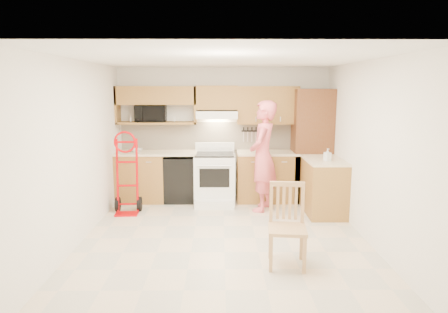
{
  "coord_description": "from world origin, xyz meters",
  "views": [
    {
      "loc": [
        -0.05,
        -5.46,
        2.14
      ],
      "look_at": [
        0.0,
        0.5,
        1.1
      ],
      "focal_mm": 32.17,
      "sensor_mm": 36.0,
      "label": 1
    }
  ],
  "objects_px": {
    "person": "(263,156)",
    "range": "(215,174)",
    "hand_truck": "(126,177)",
    "microwave": "(151,113)",
    "dining_chair": "(287,226)"
  },
  "relations": [
    {
      "from": "person",
      "to": "range",
      "type": "bearing_deg",
      "value": -97.73
    },
    {
      "from": "person",
      "to": "hand_truck",
      "type": "xyz_separation_m",
      "value": [
        -2.33,
        -0.17,
        -0.32
      ]
    },
    {
      "from": "range",
      "to": "hand_truck",
      "type": "xyz_separation_m",
      "value": [
        -1.49,
        -0.58,
        0.09
      ]
    },
    {
      "from": "microwave",
      "to": "range",
      "type": "bearing_deg",
      "value": -17.26
    },
    {
      "from": "range",
      "to": "person",
      "type": "xyz_separation_m",
      "value": [
        0.84,
        -0.41,
        0.41
      ]
    },
    {
      "from": "person",
      "to": "dining_chair",
      "type": "height_order",
      "value": "person"
    },
    {
      "from": "person",
      "to": "dining_chair",
      "type": "xyz_separation_m",
      "value": [
        0.07,
        -2.24,
        -0.46
      ]
    },
    {
      "from": "range",
      "to": "dining_chair",
      "type": "relative_size",
      "value": 1.1
    },
    {
      "from": "microwave",
      "to": "person",
      "type": "distance_m",
      "value": 2.27
    },
    {
      "from": "microwave",
      "to": "range",
      "type": "distance_m",
      "value": 1.66
    },
    {
      "from": "range",
      "to": "microwave",
      "type": "bearing_deg",
      "value": 164.7
    },
    {
      "from": "person",
      "to": "hand_truck",
      "type": "height_order",
      "value": "person"
    },
    {
      "from": "hand_truck",
      "to": "dining_chair",
      "type": "relative_size",
      "value": 1.28
    },
    {
      "from": "microwave",
      "to": "person",
      "type": "height_order",
      "value": "person"
    },
    {
      "from": "person",
      "to": "dining_chair",
      "type": "relative_size",
      "value": 1.92
    }
  ]
}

